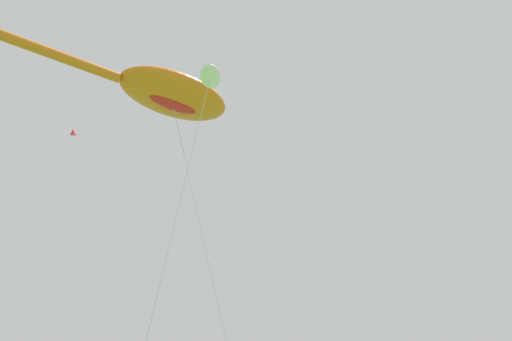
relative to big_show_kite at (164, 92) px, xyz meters
name	(u,v)px	position (x,y,z in m)	size (l,w,h in m)	color
big_show_kite	(164,92)	(0.00, 0.00, 0.00)	(12.67, 5.99, 16.59)	orange
small_kite_tiny_distant	(73,138)	(-0.44, 16.78, 7.03)	(2.97, 4.48, 23.88)	red
small_kite_streamer_purple	(210,78)	(-0.14, -4.75, -2.73)	(2.96, 1.60, 13.61)	white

